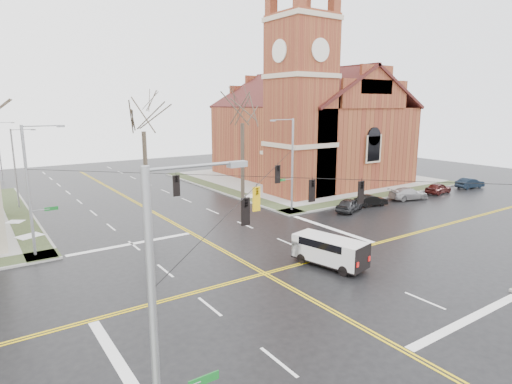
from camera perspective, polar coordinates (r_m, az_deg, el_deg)
ground at (r=27.45m, az=1.16°, el=-10.82°), size 120.00×120.00×0.00m
sidewalks at (r=27.42m, az=1.16°, el=-10.68°), size 80.00×80.00×0.17m
road_markings at (r=27.45m, az=1.16°, el=-10.81°), size 100.00×100.00×0.01m
church at (r=60.24m, az=6.77°, el=9.61°), size 24.28×27.48×27.50m
signal_pole_ne at (r=41.75m, az=4.68°, el=3.98°), size 2.75×0.22×9.00m
signal_pole_nw at (r=32.78m, az=-27.81°, el=0.56°), size 2.75×0.22×9.00m
signal_pole_sw at (r=11.22m, az=-12.54°, el=-18.26°), size 2.75×0.22×9.00m
span_wires at (r=25.72m, az=1.21°, el=2.04°), size 23.02×23.02×0.03m
traffic_signals at (r=25.33m, az=2.08°, el=0.16°), size 8.21×8.26×1.30m
streetlight_north_a at (r=49.17m, az=-29.33°, el=3.12°), size 2.30×0.20×8.00m
streetlight_north_b at (r=69.01m, az=-30.93°, el=4.99°), size 2.30×0.20×8.00m
cargo_van at (r=28.83m, az=9.44°, el=-7.49°), size 2.98×5.25×1.89m
parked_car_a at (r=43.48m, az=12.35°, el=-1.67°), size 4.27×2.92×1.35m
parked_car_b at (r=46.37m, az=15.09°, el=-1.09°), size 3.75×1.97×1.18m
parked_car_c at (r=50.76m, az=19.66°, el=-0.20°), size 4.92×2.96×1.33m
parked_car_d at (r=55.38m, az=23.13°, el=0.48°), size 3.97×1.81×1.32m
parked_car_e at (r=60.71m, az=26.63°, el=1.07°), size 4.10×1.98×1.30m
tree_nw_near at (r=36.64m, az=-14.79°, el=8.65°), size 4.00×4.00×12.20m
tree_ne at (r=40.30m, az=-1.84°, el=9.96°), size 4.00×4.00×12.89m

